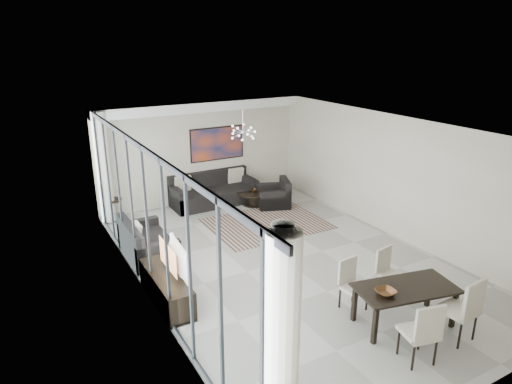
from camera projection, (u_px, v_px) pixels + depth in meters
room_shell at (306, 194)px, 9.58m from camera, size 6.00×9.00×2.90m
window_wall at (152, 223)px, 8.02m from camera, size 0.37×8.95×2.90m
soffit at (202, 107)px, 12.48m from camera, size 5.98×0.40×0.26m
painting at (217, 144)px, 13.21m from camera, size 1.68×0.04×0.98m
chandelier at (243, 132)px, 11.27m from camera, size 0.66×0.66×0.71m
rug at (266, 223)px, 11.79m from camera, size 2.94×2.28×0.01m
coffee_table at (255, 197)px, 13.14m from camera, size 1.11×1.11×0.39m
bowl_coffee at (253, 190)px, 13.06m from camera, size 0.21×0.21×0.06m
sofa_main at (213, 193)px, 13.16m from camera, size 2.45×1.00×0.89m
loveseat at (146, 245)px, 9.93m from camera, size 0.93×1.66×0.83m
armchair at (275, 197)px, 12.99m from camera, size 1.14×1.17×0.77m
side_table at (114, 206)px, 11.88m from camera, size 0.43×0.43×0.59m
tv_console at (166, 288)px, 8.24m from camera, size 0.48×1.72×0.54m
television at (174, 259)px, 8.08m from camera, size 0.21×1.03×0.59m
dining_table at (405, 292)px, 7.49m from camera, size 1.80×1.16×0.69m
dining_chair_sw at (424, 330)px, 6.54m from camera, size 0.57×0.57×1.03m
dining_chair_se at (466, 306)px, 7.03m from camera, size 0.55×0.55×1.11m
dining_chair_nw at (351, 280)px, 8.00m from camera, size 0.46×0.46×0.92m
dining_chair_ne at (387, 269)px, 8.41m from camera, size 0.48×0.48×0.91m
bowl_dining at (386, 292)px, 7.24m from camera, size 0.33×0.33×0.08m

